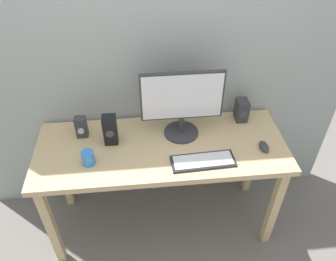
{
  "coord_description": "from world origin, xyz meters",
  "views": [
    {
      "loc": [
        -0.11,
        -1.53,
        2.19
      ],
      "look_at": [
        0.04,
        0.0,
        0.9
      ],
      "focal_mm": 35.35,
      "sensor_mm": 36.0,
      "label": 1
    }
  ],
  "objects_px": {
    "mouse": "(264,146)",
    "coffee_mug": "(88,158)",
    "speaker_left": "(110,130)",
    "keyboard_primary": "(203,161)",
    "desk": "(162,156)",
    "speaker_right": "(242,110)",
    "audio_controller": "(81,127)",
    "monitor": "(182,102)"
  },
  "relations": [
    {
      "from": "keyboard_primary",
      "to": "coffee_mug",
      "type": "height_order",
      "value": "coffee_mug"
    },
    {
      "from": "monitor",
      "to": "mouse",
      "type": "height_order",
      "value": "monitor"
    },
    {
      "from": "monitor",
      "to": "speaker_left",
      "type": "bearing_deg",
      "value": -173.53
    },
    {
      "from": "mouse",
      "to": "desk",
      "type": "bearing_deg",
      "value": 170.72
    },
    {
      "from": "mouse",
      "to": "coffee_mug",
      "type": "xyz_separation_m",
      "value": [
        -1.07,
        -0.02,
        0.03
      ]
    },
    {
      "from": "mouse",
      "to": "speaker_left",
      "type": "relative_size",
      "value": 0.5
    },
    {
      "from": "desk",
      "to": "speaker_right",
      "type": "xyz_separation_m",
      "value": [
        0.57,
        0.22,
        0.17
      ]
    },
    {
      "from": "speaker_left",
      "to": "audio_controller",
      "type": "relative_size",
      "value": 1.4
    },
    {
      "from": "desk",
      "to": "mouse",
      "type": "relative_size",
      "value": 15.59
    },
    {
      "from": "desk",
      "to": "keyboard_primary",
      "type": "relative_size",
      "value": 4.08
    },
    {
      "from": "keyboard_primary",
      "to": "coffee_mug",
      "type": "distance_m",
      "value": 0.68
    },
    {
      "from": "desk",
      "to": "audio_controller",
      "type": "bearing_deg",
      "value": 163.52
    },
    {
      "from": "mouse",
      "to": "coffee_mug",
      "type": "bearing_deg",
      "value": -179.88
    },
    {
      "from": "mouse",
      "to": "coffee_mug",
      "type": "distance_m",
      "value": 1.07
    },
    {
      "from": "desk",
      "to": "speaker_left",
      "type": "bearing_deg",
      "value": 168.18
    },
    {
      "from": "monitor",
      "to": "coffee_mug",
      "type": "height_order",
      "value": "monitor"
    },
    {
      "from": "desk",
      "to": "keyboard_primary",
      "type": "distance_m",
      "value": 0.31
    },
    {
      "from": "desk",
      "to": "speaker_right",
      "type": "height_order",
      "value": "speaker_right"
    },
    {
      "from": "desk",
      "to": "coffee_mug",
      "type": "xyz_separation_m",
      "value": [
        -0.44,
        -0.11,
        0.14
      ]
    },
    {
      "from": "audio_controller",
      "to": "desk",
      "type": "bearing_deg",
      "value": -16.48
    },
    {
      "from": "speaker_left",
      "to": "coffee_mug",
      "type": "distance_m",
      "value": 0.23
    },
    {
      "from": "coffee_mug",
      "to": "speaker_left",
      "type": "bearing_deg",
      "value": 54.14
    },
    {
      "from": "desk",
      "to": "monitor",
      "type": "bearing_deg",
      "value": 39.72
    },
    {
      "from": "mouse",
      "to": "speaker_right",
      "type": "relative_size",
      "value": 0.66
    },
    {
      "from": "monitor",
      "to": "audio_controller",
      "type": "xyz_separation_m",
      "value": [
        -0.64,
        0.03,
        -0.17
      ]
    },
    {
      "from": "speaker_left",
      "to": "audio_controller",
      "type": "xyz_separation_m",
      "value": [
        -0.19,
        0.08,
        -0.03
      ]
    },
    {
      "from": "audio_controller",
      "to": "mouse",
      "type": "bearing_deg",
      "value": -12.03
    },
    {
      "from": "keyboard_primary",
      "to": "mouse",
      "type": "bearing_deg",
      "value": 11.16
    },
    {
      "from": "desk",
      "to": "monitor",
      "type": "relative_size",
      "value": 3.08
    },
    {
      "from": "speaker_right",
      "to": "audio_controller",
      "type": "height_order",
      "value": "speaker_right"
    },
    {
      "from": "keyboard_primary",
      "to": "speaker_right",
      "type": "xyz_separation_m",
      "value": [
        0.33,
        0.39,
        0.07
      ]
    },
    {
      "from": "monitor",
      "to": "coffee_mug",
      "type": "bearing_deg",
      "value": -158.49
    },
    {
      "from": "monitor",
      "to": "speaker_left",
      "type": "distance_m",
      "value": 0.47
    },
    {
      "from": "keyboard_primary",
      "to": "speaker_left",
      "type": "relative_size",
      "value": 1.92
    },
    {
      "from": "mouse",
      "to": "speaker_left",
      "type": "height_order",
      "value": "speaker_left"
    },
    {
      "from": "audio_controller",
      "to": "coffee_mug",
      "type": "distance_m",
      "value": 0.27
    },
    {
      "from": "desk",
      "to": "speaker_left",
      "type": "relative_size",
      "value": 7.83
    },
    {
      "from": "keyboard_primary",
      "to": "coffee_mug",
      "type": "bearing_deg",
      "value": 174.97
    },
    {
      "from": "monitor",
      "to": "coffee_mug",
      "type": "xyz_separation_m",
      "value": [
        -0.58,
        -0.23,
        -0.2
      ]
    },
    {
      "from": "mouse",
      "to": "audio_controller",
      "type": "bearing_deg",
      "value": 167.07
    },
    {
      "from": "speaker_right",
      "to": "monitor",
      "type": "bearing_deg",
      "value": -166.84
    },
    {
      "from": "monitor",
      "to": "keyboard_primary",
      "type": "xyz_separation_m",
      "value": [
        0.09,
        -0.29,
        -0.23
      ]
    }
  ]
}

